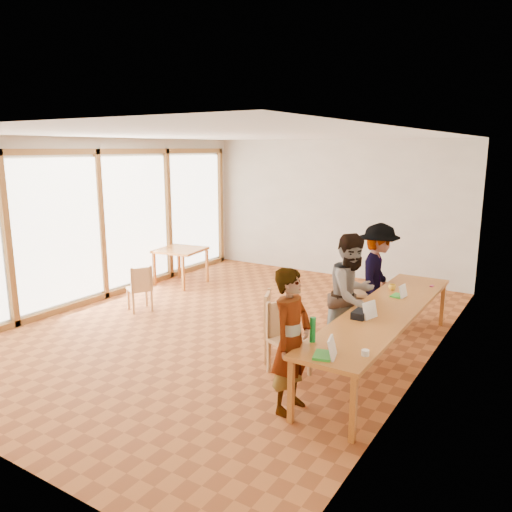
{
  "coord_description": "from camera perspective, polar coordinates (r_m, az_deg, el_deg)",
  "views": [
    {
      "loc": [
        4.37,
        -6.24,
        2.81
      ],
      "look_at": [
        0.18,
        0.44,
        1.1
      ],
      "focal_mm": 35.0,
      "sensor_mm": 36.0,
      "label": 1
    }
  ],
  "objects": [
    {
      "name": "chair_near",
      "position": [
        6.38,
        3.3,
        -8.34
      ],
      "size": [
        0.57,
        0.57,
        0.49
      ],
      "rotation": [
        0.0,
        0.0,
        -0.42
      ],
      "color": "tan",
      "rests_on": "ground"
    },
    {
      "name": "person_mid",
      "position": [
        6.88,
        10.88,
        -4.5
      ],
      "size": [
        0.88,
        0.99,
        1.71
      ],
      "primitive_type": "imported",
      "rotation": [
        0.0,
        0.0,
        1.25
      ],
      "color": "gray",
      "rests_on": "ground"
    },
    {
      "name": "ground",
      "position": [
        8.12,
        -2.74,
        -8.02
      ],
      "size": [
        8.0,
        8.0,
        0.0
      ],
      "primitive_type": "plane",
      "color": "#AC5C29",
      "rests_on": "ground"
    },
    {
      "name": "green_bottle",
      "position": [
        5.48,
        6.49,
        -8.36
      ],
      "size": [
        0.07,
        0.07,
        0.28
      ],
      "primitive_type": "cylinder",
      "color": "#14772B",
      "rests_on": "communal_table"
    },
    {
      "name": "wall_right",
      "position": [
        6.52,
        19.31,
        -0.04
      ],
      "size": [
        0.1,
        8.0,
        3.0
      ],
      "primitive_type": "cube",
      "color": "beige",
      "rests_on": "ground"
    },
    {
      "name": "black_pouch",
      "position": [
        6.35,
        11.83,
        -6.53
      ],
      "size": [
        0.16,
        0.26,
        0.09
      ],
      "primitive_type": "cube",
      "color": "black",
      "rests_on": "communal_table"
    },
    {
      "name": "clear_glass",
      "position": [
        5.28,
        8.68,
        -10.36
      ],
      "size": [
        0.07,
        0.07,
        0.09
      ],
      "primitive_type": "cylinder",
      "color": "silver",
      "rests_on": "communal_table"
    },
    {
      "name": "laptop_far",
      "position": [
        7.35,
        16.17,
        -4.14
      ],
      "size": [
        0.2,
        0.23,
        0.18
      ],
      "rotation": [
        0.0,
        0.0,
        -0.11
      ],
      "color": "green",
      "rests_on": "communal_table"
    },
    {
      "name": "condiment_cup",
      "position": [
        5.26,
        12.39,
        -10.75
      ],
      "size": [
        0.08,
        0.08,
        0.06
      ],
      "primitive_type": "cylinder",
      "color": "white",
      "rests_on": "communal_table"
    },
    {
      "name": "wall_back",
      "position": [
        11.21,
        8.98,
        5.38
      ],
      "size": [
        6.0,
        0.1,
        3.0
      ],
      "primitive_type": "cube",
      "color": "beige",
      "rests_on": "ground"
    },
    {
      "name": "communal_table",
      "position": [
        6.76,
        14.49,
        -6.33
      ],
      "size": [
        0.8,
        4.0,
        0.75
      ],
      "color": "#C26C2B",
      "rests_on": "ground"
    },
    {
      "name": "window_wall",
      "position": [
        9.72,
        -17.35,
        3.93
      ],
      "size": [
        0.1,
        8.0,
        3.0
      ],
      "primitive_type": "cube",
      "color": "white",
      "rests_on": "ground"
    },
    {
      "name": "yellow_mug",
      "position": [
        7.67,
        15.29,
        -3.46
      ],
      "size": [
        0.14,
        0.14,
        0.09
      ],
      "primitive_type": "imported",
      "rotation": [
        0.0,
        0.0,
        0.39
      ],
      "color": "yellow",
      "rests_on": "communal_table"
    },
    {
      "name": "person_far",
      "position": [
        8.15,
        13.75,
        -2.17
      ],
      "size": [
        0.81,
        1.17,
        1.67
      ],
      "primitive_type": "imported",
      "rotation": [
        0.0,
        0.0,
        1.76
      ],
      "color": "gray",
      "rests_on": "ground"
    },
    {
      "name": "side_table",
      "position": [
        10.56,
        -8.63,
        0.4
      ],
      "size": [
        0.9,
        0.9,
        0.75
      ],
      "rotation": [
        0.0,
        0.0,
        0.15
      ],
      "color": "#C26C2B",
      "rests_on": "ground"
    },
    {
      "name": "person_near",
      "position": [
        5.41,
        4.06,
        -9.63
      ],
      "size": [
        0.4,
        0.6,
        1.59
      ],
      "primitive_type": "imported",
      "rotation": [
        0.0,
        0.0,
        1.53
      ],
      "color": "gray",
      "rests_on": "ground"
    },
    {
      "name": "chair_mid",
      "position": [
        6.73,
        2.11,
        -7.21
      ],
      "size": [
        0.57,
        0.57,
        0.5
      ],
      "rotation": [
        0.0,
        0.0,
        0.42
      ],
      "color": "tan",
      "rests_on": "ground"
    },
    {
      "name": "pink_phone",
      "position": [
        8.05,
        19.47,
        -3.25
      ],
      "size": [
        0.05,
        0.1,
        0.01
      ],
      "primitive_type": "cube",
      "color": "#C3305F",
      "rests_on": "communal_table"
    },
    {
      "name": "chair_empty",
      "position": [
        8.38,
        10.72,
        -3.08
      ],
      "size": [
        0.6,
        0.6,
        0.54
      ],
      "rotation": [
        0.0,
        0.0,
        0.32
      ],
      "color": "tan",
      "rests_on": "ground"
    },
    {
      "name": "laptop_mid",
      "position": [
        6.37,
        12.53,
        -6.37
      ],
      "size": [
        0.28,
        0.3,
        0.21
      ],
      "rotation": [
        0.0,
        0.0,
        -0.29
      ],
      "color": "green",
      "rests_on": "communal_table"
    },
    {
      "name": "chair_spare",
      "position": [
        8.9,
        -13.07,
        -3.12
      ],
      "size": [
        0.52,
        0.52,
        0.43
      ],
      "rotation": [
        0.0,
        0.0,
        2.64
      ],
      "color": "tan",
      "rests_on": "ground"
    },
    {
      "name": "ceiling",
      "position": [
        7.62,
        -2.97,
        13.8
      ],
      "size": [
        6.0,
        8.0,
        0.04
      ],
      "primitive_type": "cube",
      "color": "white",
      "rests_on": "wall_back"
    },
    {
      "name": "chair_far",
      "position": [
        8.26,
        10.23,
        -4.01
      ],
      "size": [
        0.43,
        0.43,
        0.46
      ],
      "rotation": [
        0.0,
        0.0,
        -0.08
      ],
      "color": "tan",
      "rests_on": "ground"
    },
    {
      "name": "laptop_near",
      "position": [
        5.15,
        8.17,
        -10.77
      ],
      "size": [
        0.27,
        0.29,
        0.21
      ],
      "rotation": [
        0.0,
        0.0,
        0.26
      ],
      "color": "green",
      "rests_on": "communal_table"
    }
  ]
}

